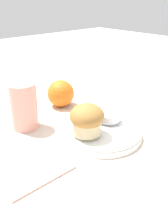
# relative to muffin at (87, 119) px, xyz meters

# --- Properties ---
(ground_plane) EXTENTS (3.00, 3.00, 0.00)m
(ground_plane) POSITION_rel_muffin_xyz_m (0.05, -0.02, -0.06)
(ground_plane) COLOR beige
(plate) EXTENTS (0.19, 0.19, 0.02)m
(plate) POSITION_rel_muffin_xyz_m (0.04, -0.01, -0.05)
(plate) COLOR white
(plate) RESTS_ON ground_plane
(muffin) EXTENTS (0.08, 0.08, 0.07)m
(muffin) POSITION_rel_muffin_xyz_m (0.00, 0.00, 0.00)
(muffin) COLOR beige
(muffin) RESTS_ON plate
(cream_ramekin) EXTENTS (0.06, 0.06, 0.02)m
(cream_ramekin) POSITION_rel_muffin_xyz_m (0.09, 0.01, -0.03)
(cream_ramekin) COLOR silver
(cream_ramekin) RESTS_ON plate
(berry_pair) EXTENTS (0.03, 0.02, 0.02)m
(berry_pair) POSITION_rel_muffin_xyz_m (0.04, 0.02, -0.03)
(berry_pair) COLOR #4C194C
(berry_pair) RESTS_ON plate
(butter_knife) EXTENTS (0.15, 0.06, 0.00)m
(butter_knife) POSITION_rel_muffin_xyz_m (0.05, 0.04, -0.03)
(butter_knife) COLOR silver
(butter_knife) RESTS_ON plate
(orange_fruit) EXTENTS (0.08, 0.08, 0.08)m
(orange_fruit) POSITION_rel_muffin_xyz_m (0.08, 0.20, -0.01)
(orange_fruit) COLOR orange
(orange_fruit) RESTS_ON ground_plane
(juice_glass) EXTENTS (0.07, 0.07, 0.12)m
(juice_glass) POSITION_rel_muffin_xyz_m (-0.07, 0.15, 0.00)
(juice_glass) COLOR #E5998C
(juice_glass) RESTS_ON ground_plane
(folded_napkin) EXTENTS (0.14, 0.08, 0.01)m
(folded_napkin) POSITION_rel_muffin_xyz_m (-0.16, -0.02, -0.05)
(folded_napkin) COLOR #D19E93
(folded_napkin) RESTS_ON ground_plane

